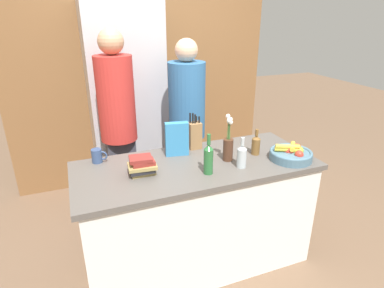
{
  "coord_description": "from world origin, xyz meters",
  "views": [
    {
      "loc": [
        -0.8,
        -1.99,
        1.93
      ],
      "look_at": [
        0.0,
        0.09,
        1.01
      ],
      "focal_mm": 30.0,
      "sensor_mm": 36.0,
      "label": 1
    }
  ],
  "objects_px": {
    "book_stack": "(142,166)",
    "refrigerator": "(126,105)",
    "fruit_bowl": "(291,154)",
    "bottle_vinegar": "(242,156)",
    "coffee_mug": "(97,156)",
    "flower_vase": "(228,144)",
    "person_at_sink": "(118,122)",
    "bottle_oil": "(208,158)",
    "knife_block": "(195,135)",
    "cereal_box": "(177,139)",
    "bottle_wine": "(256,144)",
    "person_in_blue": "(187,122)"
  },
  "relations": [
    {
      "from": "refrigerator",
      "to": "coffee_mug",
      "type": "xyz_separation_m",
      "value": [
        -0.41,
        -1.05,
        -0.08
      ]
    },
    {
      "from": "bottle_oil",
      "to": "fruit_bowl",
      "type": "bearing_deg",
      "value": -1.27
    },
    {
      "from": "bottle_wine",
      "to": "person_at_sink",
      "type": "distance_m",
      "value": 1.21
    },
    {
      "from": "cereal_box",
      "to": "person_at_sink",
      "type": "distance_m",
      "value": 0.65
    },
    {
      "from": "fruit_bowl",
      "to": "knife_block",
      "type": "xyz_separation_m",
      "value": [
        -0.61,
        0.47,
        0.07
      ]
    },
    {
      "from": "refrigerator",
      "to": "cereal_box",
      "type": "bearing_deg",
      "value": -80.84
    },
    {
      "from": "refrigerator",
      "to": "fruit_bowl",
      "type": "xyz_separation_m",
      "value": [
        0.97,
        -1.52,
        -0.09
      ]
    },
    {
      "from": "bottle_vinegar",
      "to": "bottle_oil",
      "type": "bearing_deg",
      "value": -179.38
    },
    {
      "from": "flower_vase",
      "to": "coffee_mug",
      "type": "distance_m",
      "value": 0.98
    },
    {
      "from": "person_in_blue",
      "to": "person_at_sink",
      "type": "bearing_deg",
      "value": -154.86
    },
    {
      "from": "knife_block",
      "to": "cereal_box",
      "type": "xyz_separation_m",
      "value": [
        -0.18,
        -0.08,
        0.02
      ]
    },
    {
      "from": "refrigerator",
      "to": "book_stack",
      "type": "height_order",
      "value": "refrigerator"
    },
    {
      "from": "bottle_vinegar",
      "to": "book_stack",
      "type": "bearing_deg",
      "value": 167.7
    },
    {
      "from": "cereal_box",
      "to": "person_in_blue",
      "type": "xyz_separation_m",
      "value": [
        0.27,
        0.51,
        -0.05
      ]
    },
    {
      "from": "refrigerator",
      "to": "coffee_mug",
      "type": "height_order",
      "value": "refrigerator"
    },
    {
      "from": "refrigerator",
      "to": "knife_block",
      "type": "relative_size",
      "value": 6.75
    },
    {
      "from": "cereal_box",
      "to": "person_at_sink",
      "type": "xyz_separation_m",
      "value": [
        -0.36,
        0.54,
        0.01
      ]
    },
    {
      "from": "refrigerator",
      "to": "book_stack",
      "type": "distance_m",
      "value": 1.36
    },
    {
      "from": "coffee_mug",
      "to": "bottle_vinegar",
      "type": "xyz_separation_m",
      "value": [
        0.96,
        -0.46,
        0.04
      ]
    },
    {
      "from": "book_stack",
      "to": "bottle_vinegar",
      "type": "relative_size",
      "value": 0.89
    },
    {
      "from": "coffee_mug",
      "to": "knife_block",
      "type": "bearing_deg",
      "value": -0.63
    },
    {
      "from": "bottle_wine",
      "to": "bottle_vinegar",
      "type": "bearing_deg",
      "value": -143.2
    },
    {
      "from": "bottle_oil",
      "to": "flower_vase",
      "type": "bearing_deg",
      "value": 32.67
    },
    {
      "from": "bottle_oil",
      "to": "person_at_sink",
      "type": "distance_m",
      "value": 1.03
    },
    {
      "from": "book_stack",
      "to": "bottle_oil",
      "type": "height_order",
      "value": "bottle_oil"
    },
    {
      "from": "bottle_wine",
      "to": "person_in_blue",
      "type": "distance_m",
      "value": 0.78
    },
    {
      "from": "flower_vase",
      "to": "person_at_sink",
      "type": "height_order",
      "value": "person_at_sink"
    },
    {
      "from": "refrigerator",
      "to": "bottle_vinegar",
      "type": "distance_m",
      "value": 1.6
    },
    {
      "from": "cereal_box",
      "to": "knife_block",
      "type": "bearing_deg",
      "value": 23.28
    },
    {
      "from": "fruit_bowl",
      "to": "person_in_blue",
      "type": "height_order",
      "value": "person_in_blue"
    },
    {
      "from": "coffee_mug",
      "to": "book_stack",
      "type": "bearing_deg",
      "value": -48.75
    },
    {
      "from": "person_at_sink",
      "to": "coffee_mug",
      "type": "bearing_deg",
      "value": -119.2
    },
    {
      "from": "book_stack",
      "to": "refrigerator",
      "type": "bearing_deg",
      "value": 83.84
    },
    {
      "from": "bottle_vinegar",
      "to": "bottle_wine",
      "type": "xyz_separation_m",
      "value": [
        0.22,
        0.16,
        -0.01
      ]
    },
    {
      "from": "flower_vase",
      "to": "person_in_blue",
      "type": "bearing_deg",
      "value": 94.33
    },
    {
      "from": "knife_block",
      "to": "cereal_box",
      "type": "distance_m",
      "value": 0.19
    },
    {
      "from": "fruit_bowl",
      "to": "coffee_mug",
      "type": "bearing_deg",
      "value": 161.03
    },
    {
      "from": "cereal_box",
      "to": "bottle_wine",
      "type": "bearing_deg",
      "value": -19.88
    },
    {
      "from": "knife_block",
      "to": "flower_vase",
      "type": "bearing_deg",
      "value": -64.21
    },
    {
      "from": "refrigerator",
      "to": "knife_block",
      "type": "distance_m",
      "value": 1.11
    },
    {
      "from": "bottle_vinegar",
      "to": "person_at_sink",
      "type": "xyz_separation_m",
      "value": [
        -0.73,
        0.92,
        0.06
      ]
    },
    {
      "from": "coffee_mug",
      "to": "bottle_oil",
      "type": "bearing_deg",
      "value": -33.38
    },
    {
      "from": "fruit_bowl",
      "to": "coffee_mug",
      "type": "xyz_separation_m",
      "value": [
        -1.38,
        0.47,
        0.01
      ]
    },
    {
      "from": "coffee_mug",
      "to": "person_in_blue",
      "type": "height_order",
      "value": "person_in_blue"
    },
    {
      "from": "fruit_bowl",
      "to": "bottle_oil",
      "type": "relative_size",
      "value": 1.09
    },
    {
      "from": "bottle_oil",
      "to": "person_in_blue",
      "type": "relative_size",
      "value": 0.17
    },
    {
      "from": "knife_block",
      "to": "bottle_wine",
      "type": "height_order",
      "value": "knife_block"
    },
    {
      "from": "fruit_bowl",
      "to": "bottle_vinegar",
      "type": "distance_m",
      "value": 0.42
    },
    {
      "from": "refrigerator",
      "to": "bottle_oil",
      "type": "distance_m",
      "value": 1.53
    },
    {
      "from": "knife_block",
      "to": "bottle_vinegar",
      "type": "height_order",
      "value": "knife_block"
    }
  ]
}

